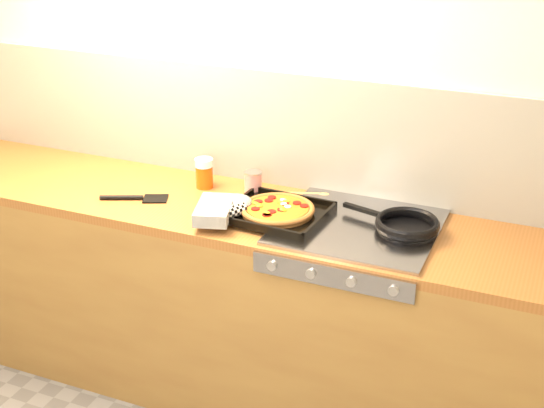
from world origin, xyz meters
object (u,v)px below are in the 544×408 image
at_px(tomato_can, 253,183).
at_px(juice_glass, 204,173).
at_px(pizza_on_tray, 261,210).
at_px(frying_pan, 406,225).

relative_size(tomato_can, juice_glass, 0.81).
height_order(pizza_on_tray, tomato_can, tomato_can).
xyz_separation_m(frying_pan, tomato_can, (-0.68, 0.11, 0.02)).
distance_m(pizza_on_tray, frying_pan, 0.56).
xyz_separation_m(frying_pan, juice_glass, (-0.91, 0.11, 0.03)).
relative_size(pizza_on_tray, frying_pan, 1.19).
height_order(pizza_on_tray, frying_pan, pizza_on_tray).
bearing_deg(pizza_on_tray, tomato_can, 121.13).
bearing_deg(frying_pan, juice_glass, 173.25).
xyz_separation_m(pizza_on_tray, juice_glass, (-0.35, 0.20, 0.02)).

